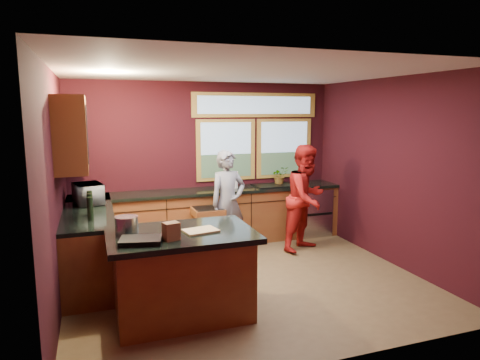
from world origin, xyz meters
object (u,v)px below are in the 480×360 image
person_grey (228,203)px  stock_pot (127,225)px  island (182,274)px  cutting_board (201,231)px  person_red (306,198)px

person_grey → stock_pot: bearing=-146.4°
island → cutting_board: (0.20, -0.05, 0.48)m
island → person_red: bearing=34.2°
person_red → stock_pot: bearing=178.2°
island → person_grey: size_ratio=0.95×
person_grey → cutting_board: size_ratio=4.65×
person_red → cutting_board: (-2.14, -1.63, 0.11)m
island → stock_pot: bearing=164.7°
person_grey → person_red: size_ratio=0.96×
cutting_board → stock_pot: (-0.75, 0.20, 0.08)m
cutting_board → stock_pot: bearing=165.1°
island → person_grey: (1.09, 1.81, 0.34)m
person_red → island: bearing=-174.1°
person_grey → cutting_board: person_grey is taller
person_grey → person_red: person_red is taller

